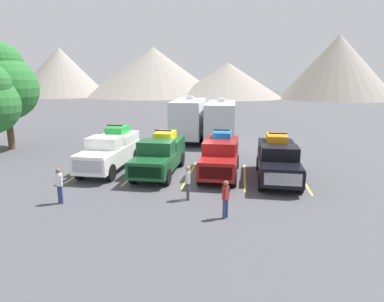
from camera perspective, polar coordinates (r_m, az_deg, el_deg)
name	(u,v)px	position (r m, az deg, el deg)	size (l,w,h in m)	color
ground_plane	(188,177)	(19.38, -0.66, -4.45)	(240.00, 240.00, 0.00)	#47474C
pickup_truck_a	(111,150)	(21.22, -13.76, 0.17)	(2.19, 5.92, 2.70)	white
pickup_truck_b	(160,154)	(19.97, -5.48, -0.53)	(2.26, 5.85, 2.49)	#144723
pickup_truck_c	(220,155)	(19.64, 4.87, -0.72)	(2.17, 5.48, 2.58)	maroon
pickup_truck_d	(278,159)	(19.35, 14.45, -1.35)	(2.28, 5.75, 2.52)	black
lot_stripe_a	(87,170)	(21.80, -17.58, -3.10)	(0.12, 5.50, 0.01)	gold
lot_stripe_b	(137,172)	(20.61, -9.40, -3.56)	(0.12, 5.50, 0.01)	gold
lot_stripe_c	(190,174)	(19.88, -0.42, -3.99)	(0.12, 5.50, 0.01)	gold
lot_stripe_d	(245,176)	(19.67, 9.00, -4.33)	(0.12, 5.50, 0.01)	gold
lot_stripe_e	(302,179)	(19.99, 18.38, -4.56)	(0.12, 5.50, 0.01)	gold
camper_trailer_a	(189,118)	(29.99, -0.58, 5.70)	(2.68, 7.92, 3.96)	silver
camper_trailer_b	(221,120)	(29.47, 4.92, 5.38)	(2.58, 7.91, 3.80)	silver
person_a	(59,183)	(16.30, -21.76, -5.15)	(0.35, 0.27, 1.67)	navy
person_b	(188,180)	(15.60, -0.71, -5.05)	(0.26, 0.35, 1.65)	#3F3F42
person_c	(226,197)	(13.67, 5.77, -7.79)	(0.29, 0.30, 1.61)	navy
tree_b	(4,82)	(29.97, -29.51, 10.17)	(4.96, 4.96, 8.30)	brown
mountain_ridge	(251,74)	(96.22, 10.07, 12.87)	(147.16, 44.43, 16.38)	gray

